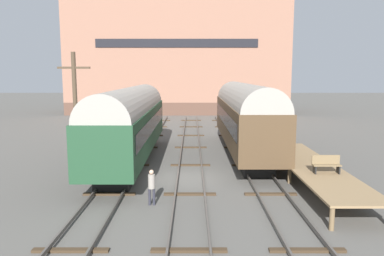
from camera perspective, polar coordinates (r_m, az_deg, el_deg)
The scene contains 11 objects.
ground_plane at distance 21.78m, azimuth -0.05°, elevation -7.69°, with size 200.00×200.00×0.00m, color #56544F.
track_left at distance 22.13m, azimuth -10.60°, elevation -7.20°, with size 2.60×60.00×0.26m.
track_middle at distance 21.75m, azimuth -0.05°, elevation -7.33°, with size 2.60×60.00×0.26m.
track_right at distance 22.09m, azimuth 10.51°, elevation -7.22°, with size 2.60×60.00×0.26m.
train_car_green at distance 25.27m, azimuth -9.16°, elevation 1.11°, with size 3.00×16.61×5.10m.
train_car_brown at distance 27.93m, azimuth 8.29°, elevation 2.04°, with size 3.02×16.72×5.29m.
station_platform at distance 21.66m, azimuth 17.97°, elevation -5.61°, with size 2.68×12.89×1.03m.
bench at distance 20.04m, azimuth 20.00°, elevation -5.14°, with size 1.40×0.40×0.91m.
person_worker at distance 17.35m, azimuth -5.96°, elevation -8.48°, with size 0.32×0.32×1.67m.
utility_pole at distance 21.96m, azimuth -17.07°, elevation 2.05°, with size 1.80×0.24×7.18m.
warehouse_building at distance 60.24m, azimuth -1.87°, elevation 11.45°, with size 32.89×12.22×18.75m.
Camera 1 is at (0.10, -20.95, 5.97)m, focal length 35.00 mm.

